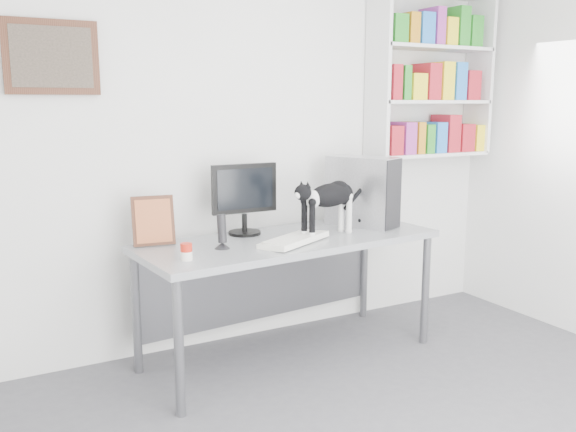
{
  "coord_description": "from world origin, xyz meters",
  "views": [
    {
      "loc": [
        -1.81,
        -1.8,
        1.65
      ],
      "look_at": [
        -0.01,
        1.53,
        0.94
      ],
      "focal_mm": 38.0,
      "sensor_mm": 36.0,
      "label": 1
    }
  ],
  "objects": [
    {
      "name": "speaker",
      "position": [
        -0.5,
        1.44,
        0.91
      ],
      "size": [
        0.1,
        0.1,
        0.21
      ],
      "primitive_type": "cylinder",
      "rotation": [
        0.0,
        0.0,
        -0.11
      ],
      "color": "black",
      "rests_on": "desk"
    },
    {
      "name": "leaning_print",
      "position": [
        -0.82,
        1.72,
        0.96
      ],
      "size": [
        0.26,
        0.13,
        0.31
      ],
      "primitive_type": "cube",
      "rotation": [
        0.0,
        0.0,
        -0.14
      ],
      "color": "#4B2918",
      "rests_on": "desk"
    },
    {
      "name": "cat",
      "position": [
        0.24,
        1.44,
        0.98
      ],
      "size": [
        0.6,
        0.31,
        0.35
      ],
      "primitive_type": null,
      "rotation": [
        0.0,
        0.0,
        0.29
      ],
      "color": "black",
      "rests_on": "desk"
    },
    {
      "name": "wall_art",
      "position": [
        -1.3,
        1.97,
        1.9
      ],
      "size": [
        0.52,
        0.04,
        0.42
      ],
      "primitive_type": "cube",
      "color": "#4B2918",
      "rests_on": "room"
    },
    {
      "name": "keyboard",
      "position": [
        -0.05,
        1.37,
        0.82
      ],
      "size": [
        0.55,
        0.41,
        0.04
      ],
      "primitive_type": "cube",
      "rotation": [
        0.0,
        0.0,
        0.49
      ],
      "color": "silver",
      "rests_on": "desk"
    },
    {
      "name": "monitor",
      "position": [
        -0.22,
        1.74,
        1.04
      ],
      "size": [
        0.44,
        0.22,
        0.47
      ],
      "primitive_type": "cube",
      "rotation": [
        0.0,
        0.0,
        -0.01
      ],
      "color": "black",
      "rests_on": "desk"
    },
    {
      "name": "room",
      "position": [
        0.0,
        0.0,
        1.35
      ],
      "size": [
        4.01,
        4.01,
        2.7
      ],
      "color": "#55555A",
      "rests_on": "ground"
    },
    {
      "name": "bookshelf",
      "position": [
        1.4,
        1.85,
        1.85
      ],
      "size": [
        1.03,
        0.28,
        1.24
      ],
      "primitive_type": "cube",
      "color": "silver",
      "rests_on": "room"
    },
    {
      "name": "soup_can",
      "position": [
        -0.77,
        1.28,
        0.85
      ],
      "size": [
        0.09,
        0.09,
        0.09
      ],
      "primitive_type": "cylinder",
      "rotation": [
        0.0,
        0.0,
        0.42
      ],
      "color": "red",
      "rests_on": "desk"
    },
    {
      "name": "pc_tower",
      "position": [
        0.62,
        1.61,
        1.04
      ],
      "size": [
        0.39,
        0.53,
        0.48
      ],
      "primitive_type": "cube",
      "rotation": [
        0.0,
        0.0,
        0.41
      ],
      "color": "silver",
      "rests_on": "desk"
    },
    {
      "name": "desk",
      "position": [
        -0.01,
        1.51,
        0.4
      ],
      "size": [
        1.98,
        0.92,
        0.8
      ],
      "primitive_type": "cube",
      "rotation": [
        0.0,
        0.0,
        0.09
      ],
      "color": "gray",
      "rests_on": "room"
    }
  ]
}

